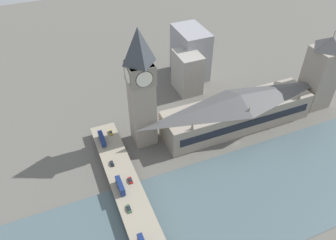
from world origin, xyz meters
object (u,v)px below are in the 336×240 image
car_northbound_lead (129,209)px  double_decker_bus_mid (120,186)px  car_southbound_lead (111,132)px  parliament_hall (238,111)px  car_southbound_mid (112,164)px  victoria_tower (321,72)px  double_decker_bus_rear (102,138)px  car_northbound_mid (130,180)px  road_bridge (144,230)px  clock_tower (141,87)px

car_northbound_lead → double_decker_bus_mid: bearing=0.9°
car_southbound_lead → parliament_hall: bearing=-102.6°
car_northbound_lead → car_southbound_lead: size_ratio=1.09×
parliament_hall → car_southbound_lead: (17.73, 79.12, -5.71)m
car_southbound_mid → victoria_tower: bearing=-87.0°
car_southbound_mid → double_decker_bus_rear: bearing=1.5°
double_decker_bus_rear → car_northbound_lead: bearing=-179.6°
parliament_hall → car_southbound_mid: 85.69m
double_decker_bus_rear → car_northbound_mid: 35.77m
victoria_tower → road_bridge: (-52.11, 144.71, -20.91)m
double_decker_bus_rear → road_bridge: bearing=-177.0°
parliament_hall → clock_tower: clock_tower is taller
clock_tower → car_northbound_mid: size_ratio=16.90×
car_southbound_lead → car_southbound_mid: (-25.39, 6.04, -0.02)m
car_northbound_lead → car_northbound_mid: car_northbound_lead is taller
double_decker_bus_rear → clock_tower: bearing=-94.4°
car_southbound_lead → car_southbound_mid: bearing=166.6°
parliament_hall → car_northbound_lead: parliament_hall is taller
victoria_tower → car_northbound_mid: (-22.95, 141.76, -19.20)m
double_decker_bus_mid → car_southbound_mid: 18.28m
double_decker_bus_rear → car_northbound_mid: bearing=-169.8°
road_bridge → double_decker_bus_rear: bearing=3.0°
car_northbound_lead → car_southbound_lead: car_southbound_lead is taller
road_bridge → clock_tower: bearing=-19.6°
road_bridge → double_decker_bus_rear: (64.30, 3.37, 3.73)m
road_bridge → car_southbound_mid: car_southbound_mid is taller
clock_tower → victoria_tower: clock_tower is taller
double_decker_bus_rear → car_southbound_mid: (-19.91, -0.53, -2.02)m
parliament_hall → car_northbound_mid: (-22.90, 79.36, -5.73)m
double_decker_bus_rear → car_southbound_mid: bearing=-178.5°
clock_tower → double_decker_bus_rear: 40.34m
clock_tower → car_northbound_mid: 50.70m
clock_tower → road_bridge: 74.80m
double_decker_bus_rear → victoria_tower: bearing=-94.7°
clock_tower → victoria_tower: (-10.23, -122.51, -13.95)m
road_bridge → car_northbound_lead: bearing=13.5°
double_decker_bus_mid → car_northbound_lead: bearing=-179.1°
double_decker_bus_mid → car_southbound_mid: (18.17, -0.40, -1.96)m
victoria_tower → car_northbound_lead: (-39.49, 147.75, -19.20)m
car_northbound_lead → car_southbound_lead: bearing=-6.2°
clock_tower → double_decker_bus_rear: size_ratio=7.01×
parliament_hall → car_southbound_lead: bearing=77.4°
victoria_tower → car_northbound_lead: 154.14m
parliament_hall → double_decker_bus_rear: bearing=81.9°
double_decker_bus_rear → car_southbound_lead: (5.47, -6.57, -2.00)m
car_southbound_mid → parliament_hall: bearing=-84.9°
double_decker_bus_mid → car_northbound_lead: size_ratio=2.30×
clock_tower → victoria_tower: size_ratio=1.35×
road_bridge → car_southbound_mid: bearing=3.7°
road_bridge → car_southbound_lead: 69.87m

